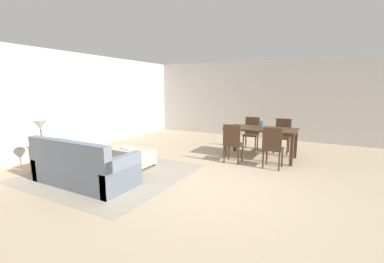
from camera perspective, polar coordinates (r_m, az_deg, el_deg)
name	(u,v)px	position (r m, az deg, el deg)	size (l,w,h in m)	color
ground_plane	(213,185)	(4.76, 4.74, -11.79)	(10.80, 10.80, 0.00)	tan
wall_back	(272,100)	(9.25, 17.47, 6.78)	(9.00, 0.12, 2.70)	beige
wall_left	(70,103)	(7.76, -25.64, 5.83)	(0.12, 11.00, 2.70)	beige
area_rug	(111,173)	(5.60, -17.54, -8.84)	(3.00, 2.80, 0.01)	gray
couch	(83,168)	(5.12, -23.09, -7.50)	(1.94, 0.86, 0.86)	slate
ottoman_table	(131,156)	(5.95, -13.39, -5.35)	(1.01, 0.56, 0.39)	#B7AD9E
side_table	(43,151)	(6.12, -30.32, -3.84)	(0.40, 0.40, 0.57)	olive
table_lamp	(40,126)	(6.03, -30.75, 1.08)	(0.26, 0.26, 0.53)	brown
dining_table	(261,132)	(6.61, 15.10, -0.03)	(1.70, 0.88, 0.76)	#422B1C
dining_chair_near_left	(233,141)	(6.03, 9.07, -2.15)	(0.41, 0.41, 0.92)	#422B1C
dining_chair_near_right	(273,145)	(5.78, 17.55, -2.99)	(0.41, 0.41, 0.92)	#422B1C
dining_chair_far_left	(251,131)	(7.49, 13.13, 0.02)	(0.43, 0.43, 0.92)	#422B1C
dining_chair_far_right	(282,134)	(7.35, 19.54, -0.47)	(0.41, 0.41, 0.92)	#422B1C
vase_centerpiece	(262,124)	(6.53, 15.35, 1.53)	(0.11, 0.11, 0.19)	slate
book_on_ottoman	(127,148)	(5.92, -14.26, -3.65)	(0.26, 0.20, 0.03)	silver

